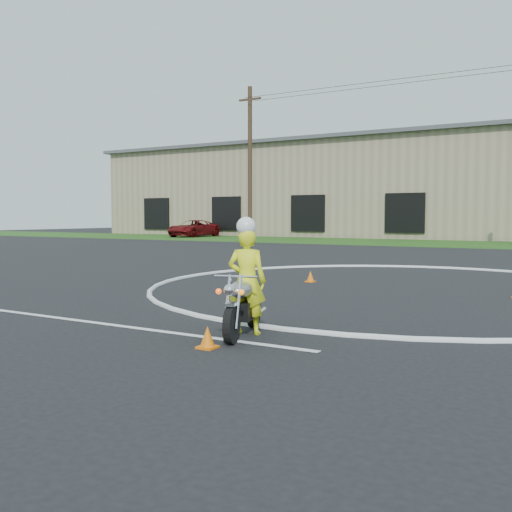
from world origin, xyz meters
The scene contains 6 objects.
ground centered at (0.00, 0.00, 0.00)m, with size 120.00×120.00×0.00m, color black.
course_markings centered at (2.17, 4.35, 0.01)m, with size 19.05×19.05×0.12m.
primary_motorcycle centered at (-0.41, -3.60, 0.46)m, with size 0.72×1.75×0.94m.
rider_primary_grp centered at (-0.42, -3.47, 0.84)m, with size 0.66×0.53×1.75m.
pickup_grp centered at (-25.15, 28.57, 0.72)m, with size 2.38×5.16×1.43m.
warehouse centered at (-18.00, 39.99, 4.16)m, with size 41.00×17.00×8.30m.
Camera 1 is at (3.95, -10.67, 1.76)m, focal length 40.00 mm.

